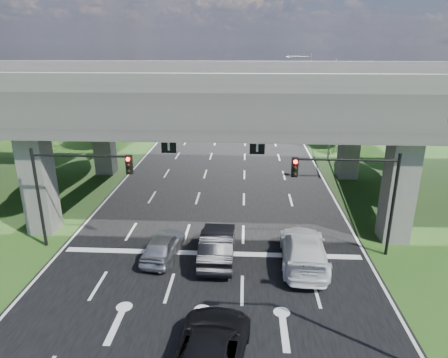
# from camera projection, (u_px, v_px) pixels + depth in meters

# --- Properties ---
(ground) EXTENTS (160.00, 160.00, 0.00)m
(ground) POSITION_uv_depth(u_px,v_px,m) (206.00, 289.00, 19.66)
(ground) COLOR #264C18
(ground) RESTS_ON ground
(road) EXTENTS (18.00, 120.00, 0.03)m
(road) POSITION_uv_depth(u_px,v_px,m) (219.00, 209.00, 29.10)
(road) COLOR black
(road) RESTS_ON ground
(overpass) EXTENTS (80.00, 15.00, 10.00)m
(overpass) POSITION_uv_depth(u_px,v_px,m) (220.00, 96.00, 28.41)
(overpass) COLOR #373532
(overpass) RESTS_ON ground
(warehouse) EXTENTS (20.00, 10.00, 4.00)m
(warehouse) POSITION_uv_depth(u_px,v_px,m) (38.00, 117.00, 53.39)
(warehouse) COLOR #9E9E99
(warehouse) RESTS_ON ground
(signal_right) EXTENTS (5.76, 0.54, 6.00)m
(signal_right) POSITION_uv_depth(u_px,v_px,m) (355.00, 185.00, 21.62)
(signal_right) COLOR black
(signal_right) RESTS_ON ground
(signal_left) EXTENTS (5.76, 0.54, 6.00)m
(signal_left) POSITION_uv_depth(u_px,v_px,m) (73.00, 180.00, 22.42)
(signal_left) COLOR black
(signal_left) RESTS_ON ground
(streetlight_far) EXTENTS (3.38, 0.25, 10.00)m
(streetlight_far) POSITION_uv_depth(u_px,v_px,m) (329.00, 102.00, 39.90)
(streetlight_far) COLOR gray
(streetlight_far) RESTS_ON ground
(streetlight_beyond) EXTENTS (3.38, 0.25, 10.00)m
(streetlight_beyond) POSITION_uv_depth(u_px,v_px,m) (306.00, 86.00, 55.01)
(streetlight_beyond) COLOR gray
(streetlight_beyond) RESTS_ON ground
(tree_left_near) EXTENTS (4.50, 4.50, 7.80)m
(tree_left_near) POSITION_uv_depth(u_px,v_px,m) (101.00, 107.00, 43.36)
(tree_left_near) COLOR black
(tree_left_near) RESTS_ON ground
(tree_left_mid) EXTENTS (3.91, 3.90, 6.76)m
(tree_left_mid) POSITION_uv_depth(u_px,v_px,m) (100.00, 103.00, 51.28)
(tree_left_mid) COLOR black
(tree_left_mid) RESTS_ON ground
(tree_left_far) EXTENTS (4.80, 4.80, 8.32)m
(tree_left_far) POSITION_uv_depth(u_px,v_px,m) (145.00, 88.00, 58.31)
(tree_left_far) COLOR black
(tree_left_far) RESTS_ON ground
(tree_right_near) EXTENTS (4.20, 4.20, 7.28)m
(tree_right_near) POSITION_uv_depth(u_px,v_px,m) (348.00, 110.00, 43.97)
(tree_right_near) COLOR black
(tree_right_near) RESTS_ON ground
(tree_right_mid) EXTENTS (3.91, 3.90, 6.76)m
(tree_right_mid) POSITION_uv_depth(u_px,v_px,m) (356.00, 102.00, 51.47)
(tree_right_mid) COLOR black
(tree_right_mid) RESTS_ON ground
(tree_right_far) EXTENTS (4.50, 4.50, 7.80)m
(tree_right_far) POSITION_uv_depth(u_px,v_px,m) (315.00, 90.00, 59.02)
(tree_right_far) COLOR black
(tree_right_far) RESTS_ON ground
(car_silver) EXTENTS (2.16, 4.35, 1.42)m
(car_silver) POSITION_uv_depth(u_px,v_px,m) (164.00, 245.00, 22.39)
(car_silver) COLOR silver
(car_silver) RESTS_ON road
(car_dark) EXTENTS (1.83, 5.22, 1.72)m
(car_dark) POSITION_uv_depth(u_px,v_px,m) (218.00, 244.00, 22.18)
(car_dark) COLOR black
(car_dark) RESTS_ON road
(car_white) EXTENTS (2.69, 6.04, 1.72)m
(car_white) POSITION_uv_depth(u_px,v_px,m) (304.00, 249.00, 21.65)
(car_white) COLOR white
(car_white) RESTS_ON road
(car_trailing) EXTENTS (3.19, 5.88, 1.56)m
(car_trailing) POSITION_uv_depth(u_px,v_px,m) (210.00, 352.00, 14.61)
(car_trailing) COLOR black
(car_trailing) RESTS_ON road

